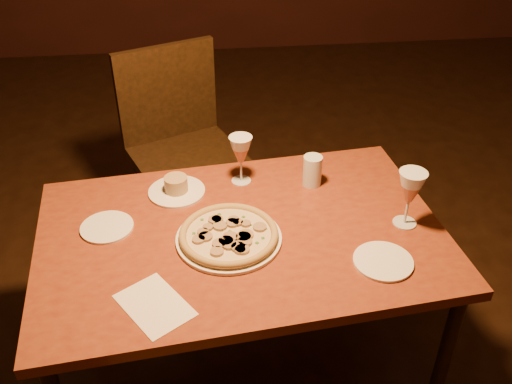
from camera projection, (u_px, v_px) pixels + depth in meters
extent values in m
plane|color=#321D10|center=(220.00, 366.00, 2.29)|extent=(7.00, 7.00, 0.00)
cube|color=brown|center=(242.00, 236.00, 1.88)|extent=(1.40, 0.98, 0.04)
cylinder|color=black|center=(77.00, 268.00, 2.28)|extent=(0.05, 0.05, 0.67)
cylinder|color=black|center=(443.00, 363.00, 1.89)|extent=(0.05, 0.05, 0.67)
cylinder|color=black|center=(363.00, 228.00, 2.48)|extent=(0.05, 0.05, 0.67)
cube|color=black|center=(189.00, 160.00, 2.62)|extent=(0.62, 0.62, 0.05)
cube|color=black|center=(167.00, 93.00, 2.63)|extent=(0.45, 0.21, 0.45)
cylinder|color=black|center=(171.00, 241.00, 2.56)|extent=(0.04, 0.04, 0.49)
cylinder|color=black|center=(142.00, 198.00, 2.83)|extent=(0.04, 0.04, 0.49)
cylinder|color=black|center=(246.00, 216.00, 2.71)|extent=(0.04, 0.04, 0.49)
cylinder|color=black|center=(212.00, 177.00, 2.98)|extent=(0.04, 0.04, 0.49)
cylinder|color=white|center=(229.00, 238.00, 1.83)|extent=(0.34, 0.34, 0.01)
cylinder|color=beige|center=(229.00, 235.00, 1.83)|extent=(0.31, 0.31, 0.01)
torus|color=tan|center=(229.00, 234.00, 1.82)|extent=(0.32, 0.32, 0.02)
cylinder|color=white|center=(177.00, 191.00, 2.05)|extent=(0.20, 0.20, 0.01)
cylinder|color=tan|center=(176.00, 184.00, 2.03)|extent=(0.08, 0.08, 0.06)
cylinder|color=silver|center=(312.00, 171.00, 2.07)|extent=(0.07, 0.07, 0.12)
cylinder|color=white|center=(107.00, 227.00, 1.88)|extent=(0.17, 0.17, 0.01)
cylinder|color=white|center=(383.00, 261.00, 1.74)|extent=(0.18, 0.18, 0.01)
cube|color=white|center=(155.00, 305.00, 1.60)|extent=(0.25, 0.27, 0.00)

